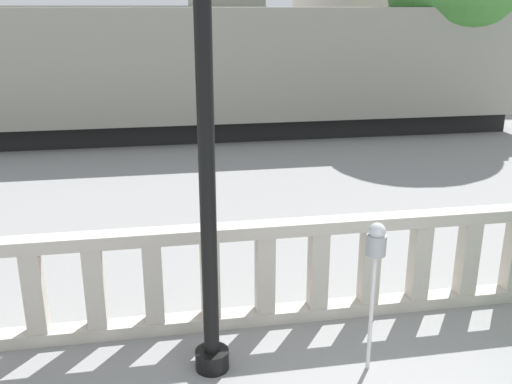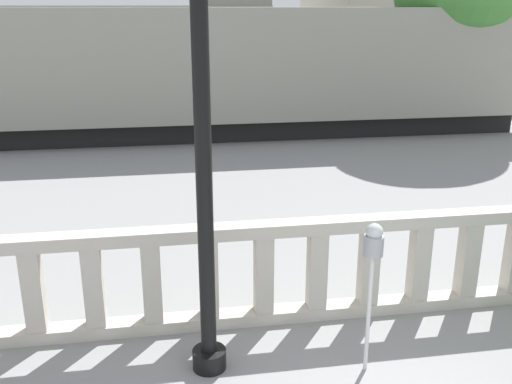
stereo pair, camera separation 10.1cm
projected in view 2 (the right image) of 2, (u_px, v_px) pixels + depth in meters
balustrade at (343, 268)px, 6.46m from camera, size 17.61×0.24×1.19m
lamppost at (200, 44)px, 4.70m from camera, size 0.34×0.34×5.81m
parking_meter at (373, 252)px, 5.26m from camera, size 0.19×0.19×1.54m
train_near at (12, 73)px, 14.70m from camera, size 28.01×2.95×3.99m
train_far at (30, 47)px, 23.56m from camera, size 20.30×2.96×4.04m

